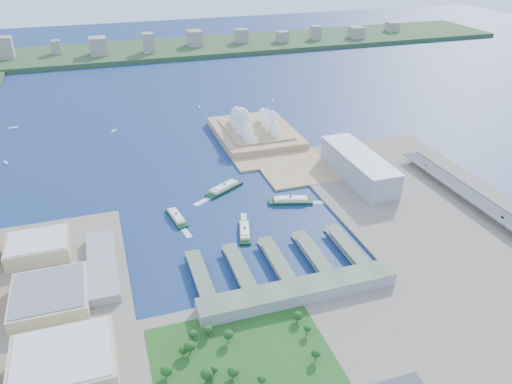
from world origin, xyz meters
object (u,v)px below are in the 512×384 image
object	(u,v)px
ferry_b	(224,187)
ferry_c	(245,230)
ferry_d	(291,199)
car_b	(503,217)
opera_house	(255,119)
ferry_a	(176,216)
toaster_building	(358,166)
car_c	(426,165)

from	to	relation	value
ferry_b	ferry_c	xyz separation A→B (m)	(-5.20, -112.81, -0.84)
ferry_d	car_b	size ratio (longest dim) A/B	14.09
opera_house	ferry_a	bearing A→B (deg)	-127.80
toaster_building	ferry_b	distance (m)	193.17
car_b	ferry_b	bearing A→B (deg)	145.91
car_b	car_c	size ratio (longest dim) A/B	1.00
opera_house	toaster_building	bearing A→B (deg)	-65.77
ferry_a	car_b	distance (m)	395.08
toaster_building	ferry_d	size ratio (longest dim) A/B	2.68
toaster_building	ferry_a	xyz separation A→B (m)	(-267.29, -28.60, -15.72)
toaster_building	ferry_a	world-z (taller)	toaster_building
car_b	car_c	bearing A→B (deg)	90.00
toaster_building	car_b	xyz separation A→B (m)	(101.00, -171.21, -4.97)
toaster_building	ferry_a	bearing A→B (deg)	-173.89
ferry_c	ferry_b	bearing A→B (deg)	-77.40
ferry_b	car_c	world-z (taller)	car_c
toaster_building	opera_house	bearing A→B (deg)	114.23
car_b	ferry_a	bearing A→B (deg)	158.83
ferry_b	ferry_d	size ratio (longest dim) A/B	1.04
ferry_b	ferry_d	xyz separation A→B (m)	(74.02, -60.75, -0.20)
car_b	ferry_d	bearing A→B (deg)	147.87
ferry_b	car_b	xyz separation A→B (m)	(291.79, -197.49, 9.86)
ferry_b	ferry_c	world-z (taller)	ferry_b
ferry_b	car_b	distance (m)	352.48
toaster_building	car_b	world-z (taller)	toaster_building
toaster_building	car_b	distance (m)	198.84
ferry_a	ferry_b	bearing A→B (deg)	26.40
ferry_d	car_c	bearing A→B (deg)	-69.07
ferry_c	car_b	distance (m)	309.02
opera_house	ferry_a	size ratio (longest dim) A/B	3.56
toaster_building	ferry_a	size ratio (longest dim) A/B	3.07
opera_house	ferry_b	xyz separation A→B (m)	(-100.79, -173.72, -26.34)
toaster_building	car_c	world-z (taller)	toaster_building
opera_house	ferry_c	size ratio (longest dim) A/B	3.53
opera_house	ferry_c	world-z (taller)	opera_house
opera_house	ferry_b	distance (m)	202.56
ferry_c	ferry_d	world-z (taller)	ferry_d
opera_house	toaster_building	xyz separation A→B (m)	(90.00, -200.00, -11.50)
ferry_c	car_b	size ratio (longest dim) A/B	12.43
toaster_building	car_c	bearing A→B (deg)	-9.44
opera_house	ferry_c	distance (m)	306.71
toaster_building	ferry_b	world-z (taller)	toaster_building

